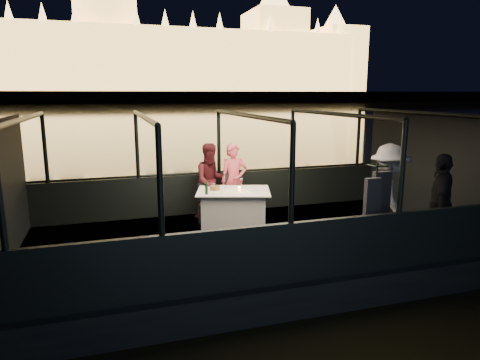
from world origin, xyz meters
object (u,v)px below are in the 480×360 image
object	(u,v)px
chair_port_left	(208,201)
person_woman_coral	(234,183)
chair_port_right	(236,199)
person_man_maroon	(212,184)
coat_stand	(375,208)
passenger_stripe	(388,201)
wine_bottle	(206,187)
passenger_dark	(440,203)
dining_table_central	(234,209)

from	to	relation	value
chair_port_left	person_woman_coral	distance (m)	0.75
chair_port_right	person_man_maroon	bearing A→B (deg)	151.22
chair_port_left	coat_stand	distance (m)	3.59
person_woman_coral	passenger_stripe	size ratio (longest dim) A/B	0.87
chair_port_right	wine_bottle	bearing A→B (deg)	-136.32
chair_port_left	coat_stand	xyz separation A→B (m)	(2.03, -2.93, 0.45)
coat_stand	person_man_maroon	size ratio (longest dim) A/B	1.00
passenger_stripe	passenger_dark	distance (m)	0.85
person_woman_coral	passenger_stripe	world-z (taller)	passenger_stripe
passenger_dark	wine_bottle	world-z (taller)	passenger_dark
passenger_dark	dining_table_central	bearing A→B (deg)	-85.39
person_woman_coral	wine_bottle	world-z (taller)	person_woman_coral
passenger_dark	wine_bottle	size ratio (longest dim) A/B	6.43
chair_port_left	passenger_stripe	distance (m)	3.62
coat_stand	passenger_dark	xyz separation A→B (m)	(1.36, 0.08, -0.05)
dining_table_central	wine_bottle	size ratio (longest dim) A/B	5.44
person_man_maroon	passenger_stripe	world-z (taller)	passenger_stripe
dining_table_central	passenger_stripe	xyz separation A→B (m)	(2.21, -1.97, 0.47)
chair_port_left	passenger_dark	world-z (taller)	passenger_dark
dining_table_central	chair_port_right	world-z (taller)	chair_port_right
chair_port_right	wine_bottle	xyz separation A→B (m)	(-0.80, -0.70, 0.47)
dining_table_central	wine_bottle	bearing A→B (deg)	-163.85
chair_port_left	person_man_maroon	size ratio (longest dim) A/B	0.49
dining_table_central	person_man_maroon	world-z (taller)	person_man_maroon
passenger_stripe	passenger_dark	world-z (taller)	passenger_stripe
chair_port_right	person_man_maroon	size ratio (longest dim) A/B	0.59
chair_port_right	person_woman_coral	bearing A→B (deg)	85.77
person_man_maroon	wine_bottle	bearing A→B (deg)	-114.01
coat_stand	person_man_maroon	xyz separation A→B (m)	(-1.88, 3.24, -0.15)
passenger_dark	chair_port_left	bearing A→B (deg)	-87.10
chair_port_right	passenger_dark	size ratio (longest dim) A/B	0.56
chair_port_left	wine_bottle	size ratio (longest dim) A/B	3.00
wine_bottle	chair_port_right	bearing A→B (deg)	41.23
chair_port_right	passenger_dark	bearing A→B (deg)	-43.64
chair_port_right	person_man_maroon	world-z (taller)	person_man_maroon
person_woman_coral	passenger_dark	bearing A→B (deg)	-43.43
dining_table_central	chair_port_right	xyz separation A→B (m)	(0.20, 0.53, 0.06)
chair_port_left	person_man_maroon	world-z (taller)	person_man_maroon
chair_port_left	chair_port_right	distance (m)	0.61
passenger_dark	passenger_stripe	bearing A→B (deg)	-73.74
dining_table_central	person_man_maroon	xyz separation A→B (m)	(-0.26, 0.81, 0.36)
passenger_dark	wine_bottle	xyz separation A→B (m)	(-3.57, 2.18, 0.06)
chair_port_left	passenger_dark	xyz separation A→B (m)	(3.39, -2.85, 0.40)
person_man_maroon	passenger_dark	xyz separation A→B (m)	(3.23, -3.16, 0.10)
chair_port_left	chair_port_right	size ratio (longest dim) A/B	0.83
wine_bottle	chair_port_left	bearing A→B (deg)	74.51
person_man_maroon	coat_stand	bearing A→B (deg)	-64.98
coat_stand	passenger_dark	distance (m)	1.36
person_woman_coral	wine_bottle	bearing A→B (deg)	-127.11
person_woman_coral	person_man_maroon	xyz separation A→B (m)	(-0.49, 0.07, 0.00)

